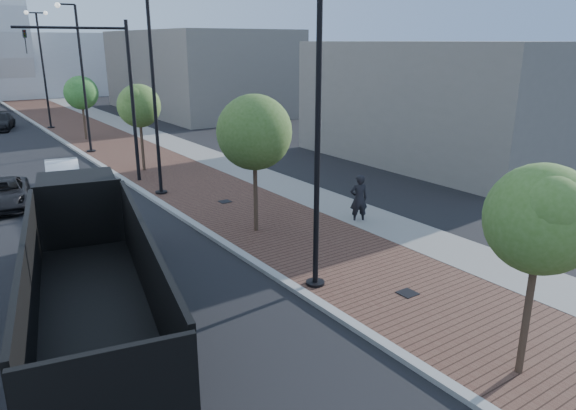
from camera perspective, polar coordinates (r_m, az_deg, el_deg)
sidewalk at (r=43.54m, az=-18.77°, el=7.12°), size 7.00×140.00×0.12m
concrete_strip at (r=44.34m, az=-15.41°, el=7.59°), size 2.40×140.00×0.13m
curb at (r=42.72m, az=-23.28°, el=6.47°), size 0.30×140.00×0.14m
dump_truck at (r=15.66m, az=-20.86°, el=-5.17°), size 4.98×13.52×3.25m
white_sedan at (r=28.26m, az=-23.02°, el=2.93°), size 2.27×4.53×1.43m
dark_car_mid at (r=26.49m, az=-28.21°, el=1.10°), size 2.68×4.59×1.20m
dark_car_far at (r=50.09m, az=-28.60°, el=7.87°), size 3.11×4.95×1.34m
pedestrian at (r=21.31m, az=7.62°, el=0.64°), size 0.86×0.72×2.01m
streetlight_1 at (r=14.56m, az=2.85°, el=6.55°), size 1.44×0.56×9.21m
streetlight_2 at (r=25.05m, az=-14.22°, el=11.66°), size 1.72×0.56×9.28m
streetlight_3 at (r=36.50m, az=-21.27°, el=11.88°), size 1.44×0.56×9.21m
streetlight_4 at (r=48.21m, az=-24.81°, el=13.09°), size 1.72×0.56×9.28m
traffic_mast at (r=27.58m, az=-18.32°, el=12.13°), size 5.09×0.20×8.00m
tree_0 at (r=11.76m, az=25.58°, el=-1.37°), size 2.31×2.25×4.77m
tree_1 at (r=19.38m, az=-3.56°, el=7.80°), size 2.75×2.75×5.25m
tree_2 at (r=30.22m, az=-15.66°, el=10.21°), size 2.38×2.33×4.84m
tree_3 at (r=41.71m, az=-21.31°, el=11.17°), size 2.43×2.39×4.66m
commercial_block_ne at (r=56.85m, az=-9.73°, el=13.96°), size 12.00×22.00×8.00m
commercial_block_e at (r=34.01m, az=16.35°, el=10.60°), size 10.00×16.00×7.00m
utility_cover_1 at (r=15.76m, az=12.74°, el=-9.22°), size 0.50×0.50×0.02m
utility_cover_2 at (r=23.97m, az=-6.80°, el=0.38°), size 0.50×0.50×0.02m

